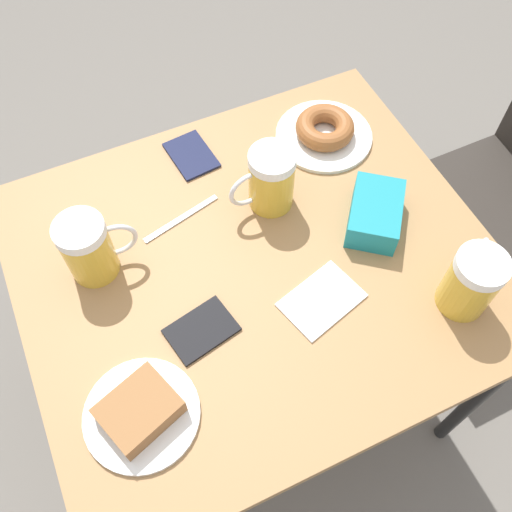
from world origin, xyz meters
TOP-DOWN VIEW (x-y plane):
  - ground_plane at (0.00, 0.00)m, footprint 8.00×8.00m
  - table at (0.00, 0.00)m, footprint 0.83×0.95m
  - plate_with_cake at (0.20, -0.31)m, footprint 0.21×0.21m
  - plate_with_donut at (-0.24, 0.29)m, footprint 0.23×0.23m
  - beer_mug_left at (-0.12, -0.30)m, footprint 0.10×0.15m
  - beer_mug_center at (0.25, 0.33)m, footprint 0.12×0.13m
  - beer_mug_right at (-0.13, 0.09)m, footprint 0.10×0.15m
  - napkin_folded at (0.14, 0.08)m, footprint 0.14×0.18m
  - fork at (-0.16, -0.10)m, footprint 0.06×0.18m
  - passport_near_edge at (0.10, -0.16)m, footprint 0.11×0.14m
  - passport_far_edge at (-0.32, -0.02)m, footprint 0.13×0.10m
  - blue_pouch at (0.02, 0.26)m, footprint 0.18×0.17m

SIDE VIEW (x-z plane):
  - ground_plane at x=0.00m, z-range 0.00..0.00m
  - table at x=0.00m, z-range 0.30..1.04m
  - fork at x=-0.16m, z-range 0.73..0.74m
  - napkin_folded at x=0.14m, z-range 0.73..0.74m
  - passport_near_edge at x=0.10m, z-range 0.73..0.74m
  - passport_far_edge at x=-0.32m, z-range 0.73..0.74m
  - plate_with_cake at x=0.20m, z-range 0.73..0.78m
  - plate_with_donut at x=-0.24m, z-range 0.73..0.78m
  - blue_pouch at x=0.02m, z-range 0.73..0.80m
  - beer_mug_left at x=-0.12m, z-range 0.73..0.88m
  - beer_mug_center at x=0.25m, z-range 0.73..0.88m
  - beer_mug_right at x=-0.13m, z-range 0.73..0.88m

